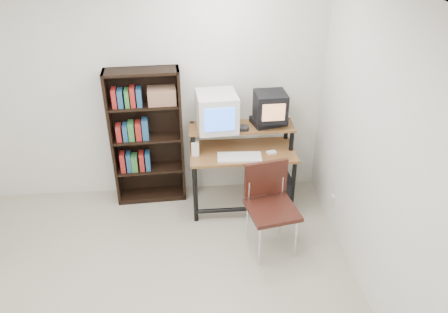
{
  "coord_description": "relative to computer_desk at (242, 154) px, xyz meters",
  "views": [
    {
      "loc": [
        0.49,
        -2.59,
        3.09
      ],
      "look_at": [
        0.8,
        1.1,
        0.94
      ],
      "focal_mm": 35.0,
      "sensor_mm": 36.0,
      "label": 1
    }
  ],
  "objects": [
    {
      "name": "pc_tower",
      "position": [
        0.45,
        -0.06,
        -0.47
      ],
      "size": [
        0.22,
        0.46,
        0.42
      ],
      "primitive_type": "cube",
      "rotation": [
        0.0,
        0.0,
        0.05
      ],
      "color": "black",
      "rests_on": "floor"
    },
    {
      "name": "ceiling",
      "position": [
        -1.04,
        -1.59,
        1.92
      ],
      "size": [
        4.0,
        4.0,
        0.01
      ],
      "primitive_type": "cube",
      "color": "white",
      "rests_on": "back_wall"
    },
    {
      "name": "vcr",
      "position": [
        0.3,
        0.13,
        0.33
      ],
      "size": [
        0.41,
        0.34,
        0.08
      ],
      "primitive_type": "cube",
      "rotation": [
        0.0,
        0.0,
        0.24
      ],
      "color": "black",
      "rests_on": "computer_desk"
    },
    {
      "name": "mouse",
      "position": [
        0.31,
        -0.11,
        0.06
      ],
      "size": [
        0.11,
        0.08,
        0.03
      ],
      "primitive_type": "cube",
      "rotation": [
        0.0,
        0.0,
        0.17
      ],
      "color": "white",
      "rests_on": "mousepad"
    },
    {
      "name": "wall_outlet",
      "position": [
        0.95,
        -0.44,
        -0.38
      ],
      "size": [
        0.02,
        0.08,
        0.12
      ],
      "primitive_type": "cube",
      "color": "beige",
      "rests_on": "right_wall"
    },
    {
      "name": "bookshelf",
      "position": [
        -1.05,
        0.26,
        0.15
      ],
      "size": [
        0.81,
        0.31,
        1.6
      ],
      "rotation": [
        0.0,
        0.0,
        0.06
      ],
      "color": "black",
      "rests_on": "floor"
    },
    {
      "name": "crt_tv",
      "position": [
        0.31,
        0.09,
        0.52
      ],
      "size": [
        0.34,
        0.34,
        0.31
      ],
      "rotation": [
        0.0,
        0.0,
        0.05
      ],
      "color": "black",
      "rests_on": "vcr"
    },
    {
      "name": "mousepad",
      "position": [
        0.31,
        -0.11,
        0.04
      ],
      "size": [
        0.25,
        0.22,
        0.01
      ],
      "primitive_type": "cube",
      "rotation": [
        0.0,
        0.0,
        -0.21
      ],
      "color": "black",
      "rests_on": "computer_desk"
    },
    {
      "name": "crt_monitor",
      "position": [
        -0.27,
        0.08,
        0.49
      ],
      "size": [
        0.45,
        0.46,
        0.4
      ],
      "rotation": [
        0.0,
        0.0,
        0.08
      ],
      "color": "silver",
      "rests_on": "computer_desk"
    },
    {
      "name": "computer_desk",
      "position": [
        0.0,
        0.0,
        0.0
      ],
      "size": [
        1.16,
        0.59,
        0.98
      ],
      "rotation": [
        0.0,
        0.0,
        0.01
      ],
      "color": "brown",
      "rests_on": "floor"
    },
    {
      "name": "right_wall",
      "position": [
        0.96,
        -1.59,
        0.62
      ],
      "size": [
        0.01,
        4.0,
        2.6
      ],
      "primitive_type": "cube",
      "color": "silver",
      "rests_on": "floor"
    },
    {
      "name": "school_chair",
      "position": [
        0.19,
        -0.73,
        -0.11
      ],
      "size": [
        0.54,
        0.54,
        0.93
      ],
      "rotation": [
        0.0,
        0.0,
        0.19
      ],
      "color": "black",
      "rests_on": "floor"
    },
    {
      "name": "back_wall",
      "position": [
        -1.04,
        0.41,
        0.62
      ],
      "size": [
        4.0,
        0.01,
        2.6
      ],
      "primitive_type": "cube",
      "color": "silver",
      "rests_on": "floor"
    },
    {
      "name": "keyboard",
      "position": [
        -0.05,
        -0.18,
        0.05
      ],
      "size": [
        0.48,
        0.24,
        0.03
      ],
      "primitive_type": "cube",
      "rotation": [
        0.0,
        0.0,
        -0.05
      ],
      "color": "silver",
      "rests_on": "computer_desk"
    },
    {
      "name": "desk_speaker",
      "position": [
        -0.52,
        -0.07,
        0.12
      ],
      "size": [
        0.08,
        0.08,
        0.17
      ],
      "primitive_type": "cube",
      "rotation": [
        0.0,
        0.0,
        -0.03
      ],
      "color": "silver",
      "rests_on": "computer_desk"
    },
    {
      "name": "cd_spindle",
      "position": [
        0.01,
        0.0,
        0.31
      ],
      "size": [
        0.15,
        0.15,
        0.05
      ],
      "primitive_type": "cylinder",
      "rotation": [
        0.0,
        0.0,
        0.24
      ],
      "color": "#26262B",
      "rests_on": "computer_desk"
    }
  ]
}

